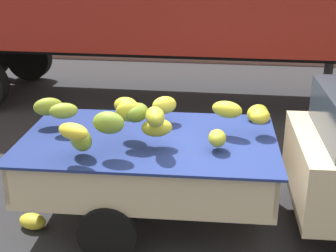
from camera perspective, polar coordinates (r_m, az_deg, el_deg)
ground at (r=6.05m, az=5.38°, el=-11.36°), size 220.00×220.00×0.00m
curb_strip at (r=14.14m, az=6.82°, el=7.98°), size 80.00×0.80×0.16m
pickup_truck at (r=5.81m, az=18.30°, el=-3.87°), size 5.27×1.99×1.70m
fallen_banana_bunch_near_tailgate at (r=6.12m, az=-15.65°, el=-10.75°), size 0.41×0.34×0.18m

